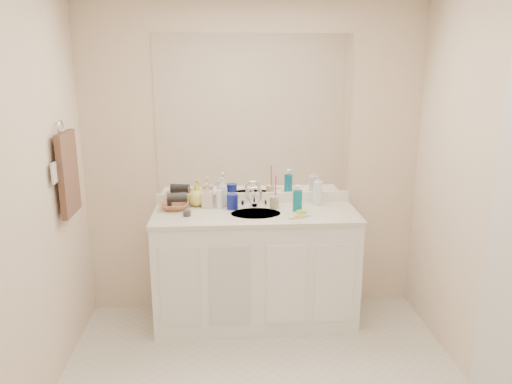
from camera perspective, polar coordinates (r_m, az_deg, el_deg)
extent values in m
cube|color=beige|center=(3.88, -0.31, 3.38)|extent=(2.60, 0.02, 2.40)
cube|color=beige|center=(1.44, 6.13, -17.81)|extent=(2.60, 0.02, 2.40)
cube|color=beige|center=(2.82, -25.96, -2.59)|extent=(0.02, 2.60, 2.40)
cube|color=beige|center=(3.02, 26.75, -1.60)|extent=(0.02, 2.60, 2.40)
cube|color=white|center=(3.85, -0.05, -8.83)|extent=(1.50, 0.55, 0.85)
cube|color=silver|center=(3.70, -0.05, -2.57)|extent=(1.52, 0.57, 0.03)
cube|color=white|center=(3.93, -0.29, -0.67)|extent=(1.52, 0.03, 0.08)
cylinder|color=#B9B4A1|center=(3.68, -0.03, -2.62)|extent=(0.37, 0.37, 0.02)
cylinder|color=silver|center=(3.83, -0.20, -0.85)|extent=(0.02, 0.02, 0.11)
cube|color=white|center=(3.82, -0.31, 8.67)|extent=(1.48, 0.01, 1.20)
cylinder|color=navy|center=(3.77, -2.71, -1.09)|extent=(0.11, 0.11, 0.12)
cylinder|color=#C2AD89|center=(3.78, 2.09, -1.19)|extent=(0.09, 0.09, 0.09)
cylinder|color=#DB3967|center=(3.75, 2.26, 0.32)|extent=(0.01, 0.04, 0.22)
cylinder|color=#0B6E85|center=(3.70, 4.75, -1.06)|extent=(0.08, 0.08, 0.16)
cylinder|color=white|center=(3.89, 7.05, -0.15)|extent=(0.08, 0.08, 0.19)
cube|color=silver|center=(3.64, 5.19, -2.54)|extent=(0.12, 0.10, 0.01)
cube|color=#ACE136|center=(3.64, 5.19, -2.28)|extent=(0.07, 0.06, 0.02)
cube|color=orange|center=(3.57, 4.68, -2.98)|extent=(0.12, 0.06, 0.00)
cylinder|color=#33333A|center=(3.64, -7.89, -2.42)|extent=(0.06, 0.06, 0.04)
cylinder|color=white|center=(3.78, -4.22, -0.86)|extent=(0.05, 0.05, 0.14)
imported|color=silver|center=(3.83, -3.89, 0.00)|extent=(0.11, 0.11, 0.22)
imported|color=beige|center=(3.82, -5.61, -0.35)|extent=(0.09, 0.09, 0.19)
imported|color=#E0DD57|center=(3.87, -6.79, -0.32)|extent=(0.15, 0.15, 0.17)
imported|color=#AD6B45|center=(3.82, -9.27, -1.56)|extent=(0.21, 0.21, 0.05)
cylinder|color=black|center=(3.80, -9.01, -0.63)|extent=(0.16, 0.10, 0.07)
torus|color=silver|center=(3.46, -21.44, 6.82)|extent=(0.01, 0.11, 0.11)
cube|color=#3F2A21|center=(3.50, -20.66, 1.98)|extent=(0.04, 0.32, 0.55)
cube|color=silver|center=(3.31, -22.08, 2.03)|extent=(0.01, 0.08, 0.13)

